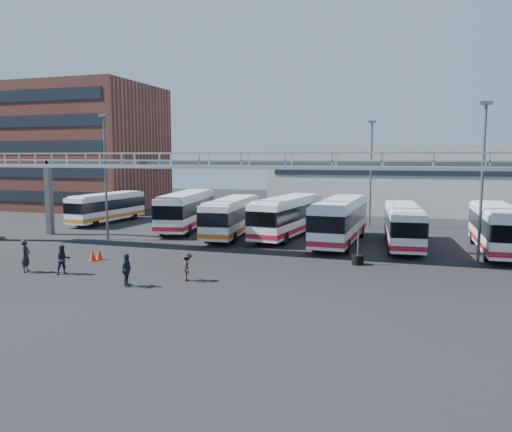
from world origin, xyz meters
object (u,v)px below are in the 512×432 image
(bus_7, at_px, (497,227))
(cone_right, at_px, (99,254))
(bus_3, at_px, (231,216))
(light_pole_left, at_px, (105,170))
(pedestrian_b, at_px, (63,260))
(bus_0, at_px, (107,207))
(tire_stack, at_px, (358,259))
(bus_2, at_px, (187,209))
(pedestrian_c, at_px, (187,267))
(cone_left, at_px, (92,255))
(pedestrian_a, at_px, (26,256))
(light_pole_mid, at_px, (482,174))
(bus_5, at_px, (340,219))
(bus_4, at_px, (287,215))
(pedestrian_d, at_px, (127,270))
(light_pole_back, at_px, (371,168))
(bus_6, at_px, (403,224))

(bus_7, distance_m, cone_right, 27.71)
(bus_3, bearing_deg, light_pole_left, -158.53)
(cone_right, bearing_deg, pedestrian_b, -83.07)
(bus_0, xyz_separation_m, pedestrian_b, (10.70, -20.38, -0.82))
(bus_7, bearing_deg, tire_stack, -143.00)
(bus_2, bearing_deg, pedestrian_c, -74.14)
(bus_0, distance_m, cone_left, 19.49)
(light_pole_left, relative_size, pedestrian_a, 5.23)
(light_pole_mid, distance_m, cone_left, 25.54)
(bus_0, distance_m, tire_stack, 29.66)
(bus_2, distance_m, bus_7, 26.05)
(bus_5, height_order, bus_7, bus_5)
(pedestrian_b, relative_size, cone_left, 2.33)
(bus_0, distance_m, bus_4, 20.29)
(bus_5, distance_m, pedestrian_d, 18.65)
(bus_2, height_order, pedestrian_c, bus_2)
(bus_0, relative_size, tire_stack, 4.65)
(light_pole_left, distance_m, light_pole_mid, 28.02)
(bus_2, distance_m, pedestrian_a, 18.57)
(light_pole_back, relative_size, pedestrian_a, 5.23)
(bus_7, height_order, cone_right, bus_7)
(bus_2, height_order, bus_4, bus_2)
(pedestrian_a, bearing_deg, bus_7, -79.34)
(pedestrian_c, distance_m, tire_stack, 11.06)
(bus_0, height_order, bus_2, bus_2)
(light_pole_left, xyz_separation_m, pedestrian_c, (12.13, -10.50, -4.94))
(bus_4, distance_m, bus_6, 9.62)
(light_pole_mid, distance_m, bus_7, 6.13)
(light_pole_mid, relative_size, cone_left, 13.79)
(light_pole_left, height_order, tire_stack, light_pole_left)
(bus_4, distance_m, bus_5, 5.01)
(bus_0, xyz_separation_m, bus_5, (24.66, -5.35, 0.27))
(bus_0, height_order, bus_7, bus_7)
(pedestrian_c, bearing_deg, cone_left, 43.56)
(light_pole_left, height_order, bus_5, light_pole_left)
(bus_6, height_order, pedestrian_c, bus_6)
(light_pole_back, height_order, pedestrian_d, light_pole_back)
(pedestrian_a, xyz_separation_m, cone_right, (1.95, 4.43, -0.62))
(bus_6, distance_m, pedestrian_a, 26.10)
(pedestrian_a, bearing_deg, bus_4, -52.36)
(light_pole_mid, distance_m, pedestrian_b, 26.03)
(bus_0, bearing_deg, pedestrian_a, -63.73)
(bus_4, distance_m, tire_stack, 11.44)
(bus_4, relative_size, pedestrian_d, 6.54)
(bus_5, xyz_separation_m, pedestrian_a, (-16.42, -15.24, -0.97))
(light_pole_back, height_order, bus_4, light_pole_back)
(tire_stack, bearing_deg, bus_3, 145.00)
(pedestrian_a, distance_m, pedestrian_c, 10.06)
(pedestrian_a, height_order, tire_stack, tire_stack)
(bus_6, relative_size, pedestrian_a, 5.41)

